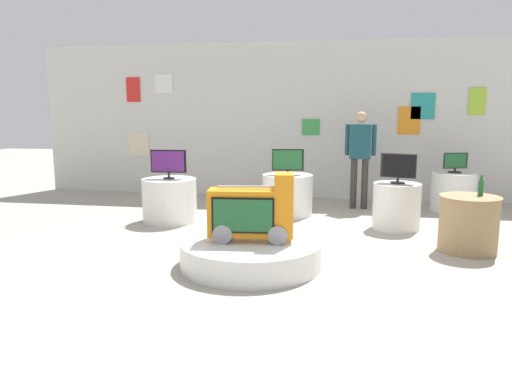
% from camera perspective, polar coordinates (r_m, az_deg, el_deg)
% --- Properties ---
extents(ground_plane, '(30.00, 30.00, 0.00)m').
position_cam_1_polar(ground_plane, '(6.18, 2.49, -7.40)').
color(ground_plane, '#A8A091').
extents(back_wall_display, '(11.43, 0.13, 3.18)m').
position_cam_1_polar(back_wall_display, '(10.13, 5.74, 8.32)').
color(back_wall_display, silver).
rests_on(back_wall_display, ground).
extents(main_display_pedestal, '(1.66, 1.66, 0.30)m').
position_cam_1_polar(main_display_pedestal, '(5.73, -0.58, -7.20)').
color(main_display_pedestal, silver).
rests_on(main_display_pedestal, ground).
extents(novelty_firetruck_tv, '(1.01, 0.46, 0.80)m').
position_cam_1_polar(novelty_firetruck_tv, '(5.60, -0.41, -2.59)').
color(novelty_firetruck_tv, gray).
rests_on(novelty_firetruck_tv, main_display_pedestal).
extents(display_pedestal_left_rear, '(0.88, 0.88, 0.71)m').
position_cam_1_polar(display_pedestal_left_rear, '(8.07, -10.12, -0.94)').
color(display_pedestal_left_rear, silver).
rests_on(display_pedestal_left_rear, ground).
extents(tv_on_left_rear, '(0.58, 0.18, 0.47)m').
position_cam_1_polar(tv_on_left_rear, '(7.98, -10.27, 3.44)').
color(tv_on_left_rear, black).
rests_on(tv_on_left_rear, display_pedestal_left_rear).
extents(display_pedestal_center_rear, '(0.87, 0.87, 0.71)m').
position_cam_1_polar(display_pedestal_center_rear, '(8.46, 3.71, -0.32)').
color(display_pedestal_center_rear, silver).
rests_on(display_pedestal_center_rear, ground).
extents(tv_on_center_rear, '(0.54, 0.21, 0.44)m').
position_cam_1_polar(tv_on_center_rear, '(8.38, 3.75, 3.64)').
color(tv_on_center_rear, black).
rests_on(tv_on_center_rear, display_pedestal_center_rear).
extents(display_pedestal_right_rear, '(0.78, 0.78, 0.71)m').
position_cam_1_polar(display_pedestal_right_rear, '(9.42, 22.19, -0.00)').
color(display_pedestal_right_rear, silver).
rests_on(display_pedestal_right_rear, ground).
extents(tv_on_right_rear, '(0.43, 0.23, 0.36)m').
position_cam_1_polar(tv_on_right_rear, '(9.35, 22.39, 3.22)').
color(tv_on_right_rear, black).
rests_on(tv_on_right_rear, display_pedestal_right_rear).
extents(display_pedestal_far_right, '(0.72, 0.72, 0.71)m').
position_cam_1_polar(display_pedestal_far_right, '(7.75, 16.18, -1.60)').
color(display_pedestal_far_right, silver).
rests_on(display_pedestal_far_right, ground).
extents(tv_on_far_right, '(0.52, 0.22, 0.45)m').
position_cam_1_polar(tv_on_far_right, '(7.66, 16.40, 2.77)').
color(tv_on_far_right, black).
rests_on(tv_on_far_right, display_pedestal_far_right).
extents(side_table_round, '(0.75, 0.75, 0.73)m').
position_cam_1_polar(side_table_round, '(6.81, 23.71, -3.39)').
color(side_table_round, '#9E7F56').
rests_on(side_table_round, ground).
extents(bottle_on_side_table, '(0.07, 0.07, 0.26)m').
position_cam_1_polar(bottle_on_side_table, '(6.83, 24.92, 0.49)').
color(bottle_on_side_table, '#195926').
rests_on(bottle_on_side_table, side_table_round).
extents(shopper_browsing_near_truck, '(0.56, 0.22, 1.79)m').
position_cam_1_polar(shopper_browsing_near_truck, '(9.10, 12.15, 4.62)').
color(shopper_browsing_near_truck, '#38332D').
rests_on(shopper_browsing_near_truck, ground).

